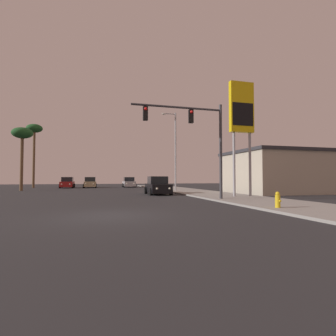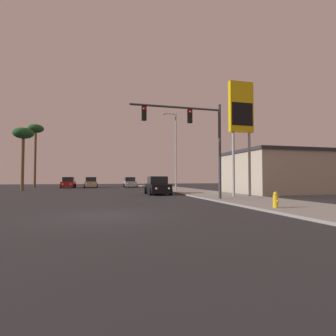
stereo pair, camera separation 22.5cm
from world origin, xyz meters
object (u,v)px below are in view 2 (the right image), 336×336
object	(u,v)px
fire_hydrant	(276,200)
car_red	(68,183)
car_tan	(91,183)
car_silver	(130,183)
traffic_light_mast	(196,131)
palm_tree_far	(36,133)
car_black	(158,186)
palm_tree_mid	(23,136)
street_lamp	(175,147)
gas_station_sign	(241,113)

from	to	relation	value
fire_hydrant	car_red	bearing A→B (deg)	111.57
car_tan	car_silver	xyz separation A→B (m)	(6.24, 0.27, 0.00)
car_tan	traffic_light_mast	world-z (taller)	traffic_light_mast
palm_tree_far	traffic_light_mast	bearing A→B (deg)	-60.43
car_black	car_silver	distance (m)	20.07
palm_tree_mid	street_lamp	bearing A→B (deg)	-18.76
car_red	car_black	distance (m)	21.69
car_silver	car_black	bearing A→B (deg)	91.37
traffic_light_mast	fire_hydrant	size ratio (longest dim) A/B	8.55
car_red	car_black	bearing A→B (deg)	117.31
car_silver	street_lamp	distance (m)	16.02
car_red	car_silver	world-z (taller)	same
traffic_light_mast	gas_station_sign	bearing A→B (deg)	22.14
car_tan	street_lamp	distance (m)	18.20
car_red	street_lamp	bearing A→B (deg)	132.61
palm_tree_mid	palm_tree_far	bearing A→B (deg)	94.82
palm_tree_far	palm_tree_mid	distance (m)	10.25
car_silver	fire_hydrant	bearing A→B (deg)	95.84
traffic_light_mast	gas_station_sign	size ratio (longest dim) A/B	0.72
palm_tree_far	palm_tree_mid	xyz separation A→B (m)	(0.84, -10.00, -2.10)
car_tan	palm_tree_far	bearing A→B (deg)	-9.36
street_lamp	palm_tree_mid	size ratio (longest dim) A/B	1.18
car_silver	street_lamp	bearing A→B (deg)	103.41
car_tan	car_silver	world-z (taller)	same
car_black	palm_tree_mid	xyz separation A→B (m)	(-14.29, 10.97, 5.84)
palm_tree_mid	car_red	bearing A→B (deg)	62.50
car_silver	street_lamp	size ratio (longest dim) A/B	0.48
car_silver	palm_tree_mid	world-z (taller)	palm_tree_mid
traffic_light_mast	fire_hydrant	bearing A→B (deg)	-72.03
car_red	palm_tree_far	size ratio (longest dim) A/B	0.43
fire_hydrant	palm_tree_far	xyz separation A→B (m)	(-18.00, 34.17, 8.21)
car_black	car_red	bearing A→B (deg)	-61.28
street_lamp	palm_tree_mid	xyz separation A→B (m)	(-17.41, 5.91, 1.48)
street_lamp	gas_station_sign	world-z (taller)	same
gas_station_sign	fire_hydrant	distance (m)	10.06
car_tan	palm_tree_mid	world-z (taller)	palm_tree_mid
palm_tree_far	palm_tree_mid	bearing A→B (deg)	-85.18
car_tan	gas_station_sign	size ratio (longest dim) A/B	0.48
car_red	fire_hydrant	world-z (taller)	car_red
car_black	car_silver	world-z (taller)	same
traffic_light_mast	street_lamp	distance (m)	12.73
traffic_light_mast	car_red	bearing A→B (deg)	112.32
car_tan	street_lamp	bearing A→B (deg)	121.99
gas_station_sign	street_lamp	bearing A→B (deg)	102.45
car_red	gas_station_sign	world-z (taller)	gas_station_sign
car_silver	palm_tree_far	xyz separation A→B (m)	(-14.75, 0.90, 7.94)
car_silver	traffic_light_mast	size ratio (longest dim) A/B	0.66
fire_hydrant	palm_tree_far	world-z (taller)	palm_tree_far
car_red	street_lamp	xyz separation A→B (m)	(13.09, -14.21, 4.36)
car_silver	gas_station_sign	size ratio (longest dim) A/B	0.48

